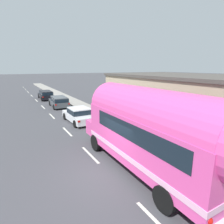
% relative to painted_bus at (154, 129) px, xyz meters
% --- Properties ---
extents(ground_plane, '(300.00, 300.00, 0.00)m').
position_rel_painted_bus_xyz_m(ground_plane, '(-1.72, 1.19, -2.31)').
color(ground_plane, '#424247').
extents(lane_markings, '(3.58, 80.00, 0.01)m').
position_rel_painted_bus_xyz_m(lane_markings, '(0.71, 14.28, -2.30)').
color(lane_markings, silver).
rests_on(lane_markings, ground).
extents(sidewalk_slab, '(2.22, 90.00, 0.15)m').
position_rel_painted_bus_xyz_m(sidewalk_slab, '(2.84, 11.19, -2.23)').
color(sidewalk_slab, gray).
rests_on(sidewalk_slab, ground).
extents(roadside_building, '(8.92, 20.44, 4.34)m').
position_rel_painted_bus_xyz_m(roadside_building, '(9.04, 3.76, -0.13)').
color(roadside_building, tan).
rests_on(roadside_building, ground).
extents(painted_bus, '(2.63, 10.38, 4.12)m').
position_rel_painted_bus_xyz_m(painted_bus, '(0.00, 0.00, 0.00)').
color(painted_bus, '#EA4C9E').
rests_on(painted_bus, ground).
extents(car_lead, '(2.07, 4.40, 1.37)m').
position_rel_painted_bus_xyz_m(car_lead, '(0.06, 10.27, -1.57)').
color(car_lead, white).
rests_on(car_lead, ground).
extents(car_second, '(2.06, 4.42, 1.37)m').
position_rel_painted_bus_xyz_m(car_second, '(0.13, 17.98, -1.51)').
color(car_second, '#474C51').
rests_on(car_second, ground).
extents(car_third, '(1.94, 4.81, 1.37)m').
position_rel_painted_bus_xyz_m(car_third, '(-0.19, 25.09, -1.52)').
color(car_third, black).
rests_on(car_third, ground).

